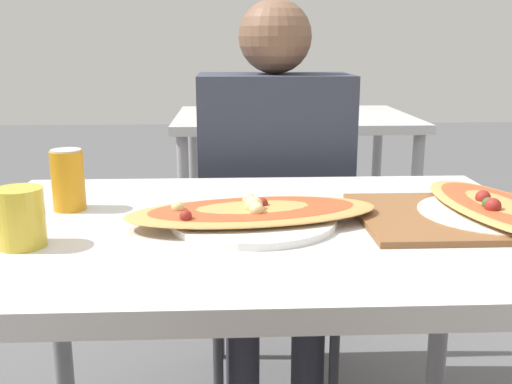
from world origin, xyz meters
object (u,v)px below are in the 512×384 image
object	(u,v)px
soda_can	(68,180)
pizza_main	(253,214)
chair_far_seated	(271,229)
drink_glass	(20,218)
dining_table	(259,263)
person_seated	(274,172)
pizza_second	(497,210)

from	to	relation	value
soda_can	pizza_main	bearing A→B (deg)	-17.49
chair_far_seated	drink_glass	distance (m)	1.00
dining_table	drink_glass	bearing A→B (deg)	-163.42
dining_table	person_seated	distance (m)	0.61
dining_table	pizza_second	world-z (taller)	pizza_second
pizza_main	dining_table	bearing A→B (deg)	38.41
drink_glass	chair_far_seated	bearing A→B (deg)	59.97
person_seated	chair_far_seated	bearing A→B (deg)	-90.00
pizza_main	soda_can	distance (m)	0.39
person_seated	pizza_main	distance (m)	0.62
dining_table	pizza_second	size ratio (longest dim) A/B	2.35
soda_can	pizza_second	distance (m)	0.85
pizza_second	pizza_main	bearing A→B (deg)	-178.74
chair_far_seated	person_seated	world-z (taller)	person_seated
dining_table	pizza_main	distance (m)	0.10
pizza_main	soda_can	size ratio (longest dim) A/B	4.05
drink_glass	dining_table	bearing A→B (deg)	16.58
pizza_main	chair_far_seated	bearing A→B (deg)	83.01
drink_glass	pizza_second	distance (m)	0.88
drink_glass	person_seated	bearing A→B (deg)	56.35
person_seated	soda_can	distance (m)	0.68
person_seated	drink_glass	xyz separation A→B (m)	(-0.48, -0.72, 0.08)
dining_table	soda_can	bearing A→B (deg)	164.48
pizza_main	pizza_second	size ratio (longest dim) A/B	1.08
soda_can	drink_glass	distance (m)	0.23
chair_far_seated	dining_table	bearing A→B (deg)	83.94
dining_table	chair_far_seated	size ratio (longest dim) A/B	1.26
chair_far_seated	pizza_second	bearing A→B (deg)	118.54
dining_table	chair_far_seated	world-z (taller)	chair_far_seated
chair_far_seated	soda_can	size ratio (longest dim) A/B	6.96
dining_table	pizza_main	bearing A→B (deg)	-141.59
person_seated	drink_glass	bearing A→B (deg)	56.35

